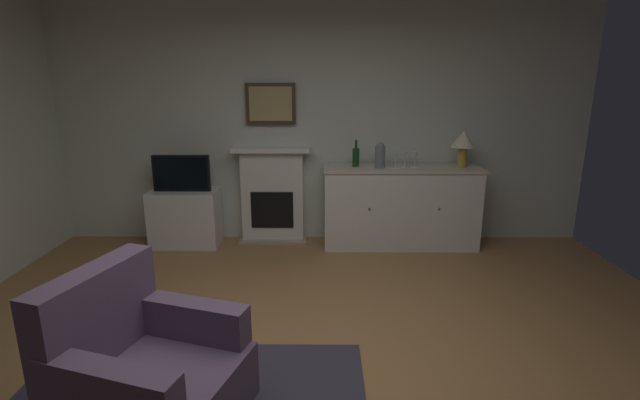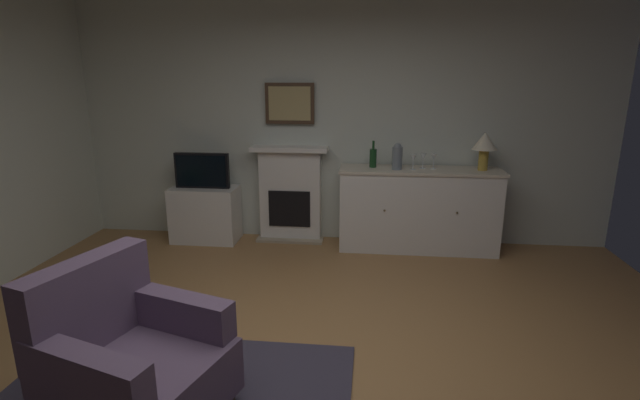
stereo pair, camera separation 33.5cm
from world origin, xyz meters
name	(u,v)px [view 1 (the left image)]	position (x,y,z in m)	size (l,w,h in m)	color
ground_plane	(316,388)	(0.00, 0.00, -0.05)	(6.05, 5.57, 0.10)	#9E7042
wall_rear	(320,116)	(0.00, 2.76, 1.43)	(6.05, 0.06, 2.85)	silver
fireplace_unit	(273,195)	(-0.54, 2.63, 0.55)	(0.87, 0.30, 1.10)	white
framed_picture	(271,104)	(-0.54, 2.67, 1.57)	(0.55, 0.04, 0.45)	#473323
sideboard_cabinet	(401,207)	(0.91, 2.45, 0.45)	(1.72, 0.49, 0.91)	white
table_lamp	(463,142)	(1.55, 2.45, 1.19)	(0.26, 0.26, 0.40)	#B79338
wine_bottle	(356,157)	(0.40, 2.49, 1.01)	(0.08, 0.08, 0.29)	#193F1E
wine_glass_left	(396,157)	(0.82, 2.40, 1.03)	(0.07, 0.07, 0.16)	silver
wine_glass_center	(405,156)	(0.93, 2.48, 1.03)	(0.07, 0.07, 0.16)	silver
wine_glass_right	(415,156)	(1.04, 2.47, 1.03)	(0.07, 0.07, 0.16)	silver
vase_decorative	(380,155)	(0.65, 2.40, 1.05)	(0.11, 0.11, 0.28)	slate
tv_cabinet	(186,218)	(-1.51, 2.47, 0.32)	(0.75, 0.42, 0.64)	white
tv_set	(181,173)	(-1.51, 2.44, 0.84)	(0.62, 0.07, 0.40)	black
armchair	(145,372)	(-0.88, -0.45, 0.38)	(1.00, 0.97, 0.92)	#604C66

